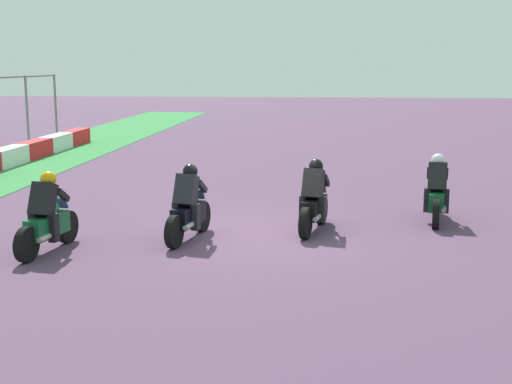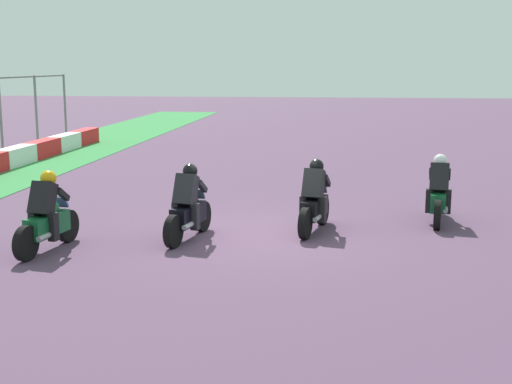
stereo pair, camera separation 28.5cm
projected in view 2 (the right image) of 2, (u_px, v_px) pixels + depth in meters
ground_plane at (261, 234)px, 14.28m from camera, size 120.00×120.00×0.00m
rider_lane_a at (439, 195)px, 15.21m from camera, size 2.04×0.60×1.51m
rider_lane_b at (315, 202)px, 14.40m from camera, size 2.02×0.64×1.51m
rider_lane_c at (188, 209)px, 13.74m from camera, size 2.02×0.63×1.51m
rider_lane_d at (47, 218)px, 12.88m from camera, size 2.04×0.60×1.51m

